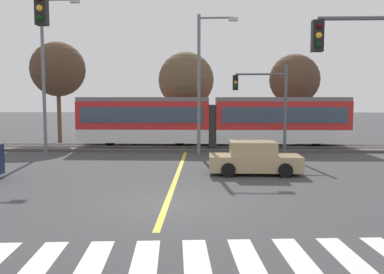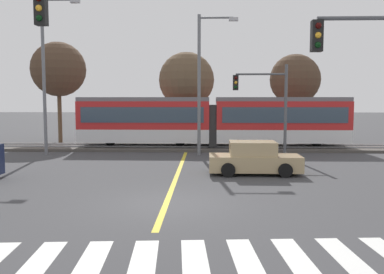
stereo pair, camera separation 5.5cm
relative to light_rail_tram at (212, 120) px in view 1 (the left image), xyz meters
The scene contains 20 objects.
ground_plane 15.46m from the light_rail_tram, 96.64° to the right, with size 200.00×200.00×0.00m, color #3D3D3F.
track_bed 2.64m from the light_rail_tram, behind, with size 120.00×4.00×0.18m, color #4C4742.
rail_near 2.64m from the light_rail_tram, 158.06° to the right, with size 120.00×0.08×0.10m, color #939399.
rail_far 2.64m from the light_rail_tram, 157.72° to the left, with size 120.00×0.08×0.10m, color #939399.
light_rail_tram is the anchor object (origin of this frame).
crosswalk_stripe_3 20.78m from the light_rail_tram, 101.06° to the right, with size 0.56×2.80×0.01m, color silver.
crosswalk_stripe_4 20.52m from the light_rail_tram, 98.08° to the right, with size 0.56×2.80×0.01m, color silver.
crosswalk_stripe_5 20.32m from the light_rail_tram, 95.03° to the right, with size 0.56×2.80×0.01m, color silver.
crosswalk_stripe_6 20.17m from the light_rail_tram, 91.93° to the right, with size 0.56×2.80×0.01m, color silver.
crosswalk_stripe_7 20.08m from the light_rail_tram, 88.79° to the right, with size 0.56×2.80×0.01m, color silver.
crosswalk_stripe_8 20.05m from the light_rail_tram, 85.63° to the right, with size 0.56×2.80×0.01m, color silver.
crosswalk_stripe_9 20.09m from the light_rail_tram, 82.48° to the right, with size 0.56×2.80×0.01m, color silver.
lane_centre_line 10.42m from the light_rail_tram, 99.99° to the right, with size 0.20×16.14×0.01m, color gold.
sedan_crossing 9.86m from the light_rail_tram, 79.49° to the right, with size 4.21×1.95×1.52m.
traffic_light_far_right 5.19m from the light_rail_tram, 50.07° to the right, with size 3.25×0.38×5.53m.
street_lamp_west 11.32m from the light_rail_tram, 161.14° to the right, with size 2.44×0.28×9.65m.
street_lamp_centre 4.35m from the light_rail_tram, 101.54° to the right, with size 2.45×0.28×8.58m.
bare_tree_far_west 13.41m from the light_rail_tram, 162.01° to the left, with size 4.32×4.32×8.02m.
bare_tree_west 5.18m from the light_rail_tram, 117.94° to the left, with size 4.35×4.35×7.16m.
bare_tree_east 9.06m from the light_rail_tram, 37.64° to the left, with size 4.08×4.08×7.13m.
Camera 1 is at (1.26, -13.10, 3.42)m, focal length 38.00 mm.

